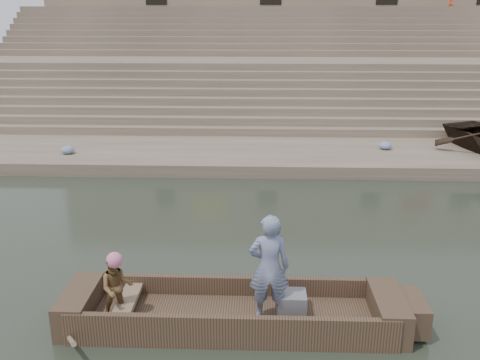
# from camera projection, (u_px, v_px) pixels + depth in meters

# --- Properties ---
(ground) EXTENTS (120.00, 120.00, 0.00)m
(ground) POSITION_uv_depth(u_px,v_px,m) (389.00, 274.00, 10.33)
(ground) COLOR #252E22
(ground) RESTS_ON ground
(lower_landing) EXTENTS (32.00, 4.00, 0.40)m
(lower_landing) POSITION_uv_depth(u_px,v_px,m) (335.00, 156.00, 17.86)
(lower_landing) COLOR gray
(lower_landing) RESTS_ON ground
(mid_landing) EXTENTS (32.00, 3.00, 2.80)m
(mid_landing) POSITION_uv_depth(u_px,v_px,m) (315.00, 90.00, 24.60)
(mid_landing) COLOR gray
(mid_landing) RESTS_ON ground
(upper_landing) EXTENTS (32.00, 3.00, 5.20)m
(upper_landing) POSITION_uv_depth(u_px,v_px,m) (304.00, 52.00, 30.87)
(upper_landing) COLOR gray
(upper_landing) RESTS_ON ground
(ghat_steps) EXTENTS (32.00, 11.00, 5.20)m
(ghat_steps) POSITION_uv_depth(u_px,v_px,m) (312.00, 77.00, 26.08)
(ghat_steps) COLOR gray
(ghat_steps) RESTS_ON ground
(building_wall) EXTENTS (32.00, 5.07, 11.20)m
(building_wall) POSITION_uv_depth(u_px,v_px,m) (301.00, 0.00, 33.73)
(building_wall) COLOR gray
(building_wall) RESTS_ON ground
(main_rowboat) EXTENTS (5.00, 1.30, 0.22)m
(main_rowboat) POSITION_uv_depth(u_px,v_px,m) (232.00, 319.00, 8.61)
(main_rowboat) COLOR brown
(main_rowboat) RESTS_ON ground
(rowboat_trim) EXTENTS (6.04, 2.63, 1.77)m
(rowboat_trim) POSITION_uv_depth(u_px,v_px,m) (245.00, 309.00, 8.54)
(rowboat_trim) COLOR brown
(rowboat_trim) RESTS_ON ground
(standing_man) EXTENTS (0.67, 0.46, 1.80)m
(standing_man) POSITION_uv_depth(u_px,v_px,m) (269.00, 268.00, 8.20)
(standing_man) COLOR navy
(standing_man) RESTS_ON main_rowboat
(rowing_man) EXTENTS (0.63, 0.56, 1.10)m
(rowing_man) POSITION_uv_depth(u_px,v_px,m) (117.00, 287.00, 8.31)
(rowing_man) COLOR #27762F
(rowing_man) RESTS_ON main_rowboat
(television) EXTENTS (0.46, 0.42, 0.40)m
(television) POSITION_uv_depth(u_px,v_px,m) (291.00, 304.00, 8.48)
(television) COLOR slate
(television) RESTS_ON main_rowboat
(cloth_bundles) EXTENTS (11.26, 1.42, 0.26)m
(cloth_bundles) POSITION_uv_depth(u_px,v_px,m) (229.00, 148.00, 17.68)
(cloth_bundles) COLOR #3F5999
(cloth_bundles) RESTS_ON lower_landing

